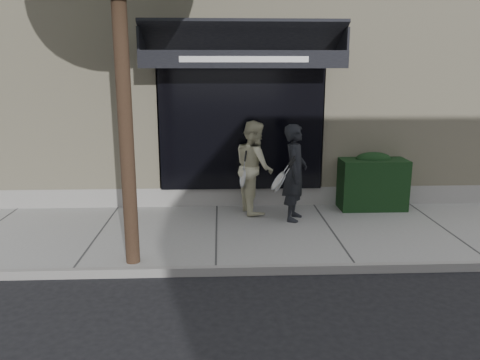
{
  "coord_description": "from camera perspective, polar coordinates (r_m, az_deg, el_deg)",
  "views": [
    {
      "loc": [
        -1.92,
        -7.69,
        2.84
      ],
      "look_at": [
        -1.56,
        0.6,
        0.87
      ],
      "focal_mm": 35.0,
      "sensor_mm": 36.0,
      "label": 1
    }
  ],
  "objects": [
    {
      "name": "curb",
      "position": [
        7.01,
        13.91,
        -10.38
      ],
      "size": [
        20.0,
        0.1,
        0.14
      ],
      "primitive_type": "cube",
      "color": "gray",
      "rests_on": "ground"
    },
    {
      "name": "ground",
      "position": [
        8.42,
        10.95,
        -6.64
      ],
      "size": [
        80.0,
        80.0,
        0.0
      ],
      "primitive_type": "plane",
      "color": "black",
      "rests_on": "ground"
    },
    {
      "name": "sidewalk",
      "position": [
        8.4,
        10.97,
        -6.26
      ],
      "size": [
        20.0,
        3.0,
        0.12
      ],
      "primitive_type": "cube",
      "color": "gray",
      "rests_on": "ground"
    },
    {
      "name": "hedge",
      "position": [
        9.69,
        15.78,
        -0.2
      ],
      "size": [
        1.3,
        0.7,
        1.14
      ],
      "color": "black",
      "rests_on": "sidewalk"
    },
    {
      "name": "pedestrian_front",
      "position": [
        8.57,
        6.7,
        0.88
      ],
      "size": [
        0.78,
        0.96,
        1.77
      ],
      "color": "black",
      "rests_on": "sidewalk"
    },
    {
      "name": "pedestrian_back",
      "position": [
        9.0,
        1.73,
        1.61
      ],
      "size": [
        0.85,
        1.0,
        1.79
      ],
      "color": "beige",
      "rests_on": "sidewalk"
    },
    {
      "name": "building_facade",
      "position": [
        12.79,
        6.29,
        12.78
      ],
      "size": [
        14.3,
        8.04,
        5.64
      ],
      "color": "beige",
      "rests_on": "ground"
    }
  ]
}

